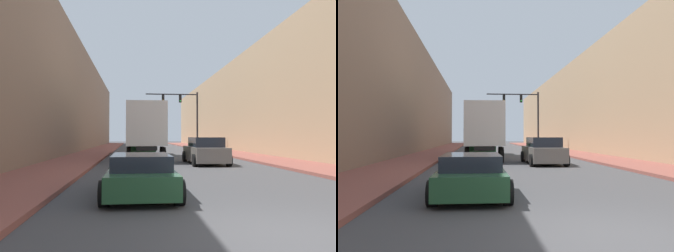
{
  "view_description": "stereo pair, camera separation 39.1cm",
  "coord_description": "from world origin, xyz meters",
  "views": [
    {
      "loc": [
        -2.78,
        -5.36,
        1.72
      ],
      "look_at": [
        -0.59,
        15.32,
        2.35
      ],
      "focal_mm": 35.0,
      "sensor_mm": 36.0,
      "label": 1
    },
    {
      "loc": [
        -2.39,
        -5.4,
        1.72
      ],
      "look_at": [
        -0.59,
        15.32,
        2.35
      ],
      "focal_mm": 35.0,
      "sensor_mm": 36.0,
      "label": 2
    }
  ],
  "objects": [
    {
      "name": "sidewalk_right",
      "position": [
        6.59,
        30.0,
        0.07
      ],
      "size": [
        3.32,
        80.0,
        0.15
      ],
      "color": "brown",
      "rests_on": "ground"
    },
    {
      "name": "suv_car",
      "position": [
        1.62,
        14.5,
        0.78
      ],
      "size": [
        2.21,
        4.9,
        1.63
      ],
      "color": "slate",
      "rests_on": "ground"
    },
    {
      "name": "sidewalk_left",
      "position": [
        -6.59,
        30.0,
        0.07
      ],
      "size": [
        3.32,
        80.0,
        0.15
      ],
      "color": "brown",
      "rests_on": "ground"
    },
    {
      "name": "ground_plane",
      "position": [
        0.0,
        0.0,
        0.0
      ],
      "size": [
        200.0,
        200.0,
        0.0
      ],
      "primitive_type": "plane",
      "color": "#424244"
    },
    {
      "name": "building_right",
      "position": [
        11.25,
        30.0,
        5.12
      ],
      "size": [
        6.0,
        80.0,
        10.23
      ],
      "color": "tan",
      "rests_on": "ground"
    },
    {
      "name": "traffic_signal_gantry",
      "position": [
        3.4,
        32.99,
        4.76
      ],
      "size": [
        6.24,
        0.35,
        6.95
      ],
      "color": "black",
      "rests_on": "ground"
    },
    {
      "name": "semi_truck",
      "position": [
        -1.97,
        20.67,
        2.21
      ],
      "size": [
        2.52,
        12.69,
        3.88
      ],
      "color": "silver",
      "rests_on": "ground"
    },
    {
      "name": "sedan_car",
      "position": [
        -2.56,
        4.31,
        0.59
      ],
      "size": [
        2.09,
        4.49,
        1.19
      ],
      "color": "#234C2D",
      "rests_on": "ground"
    },
    {
      "name": "building_left",
      "position": [
        -11.25,
        30.0,
        5.81
      ],
      "size": [
        6.0,
        80.0,
        11.63
      ],
      "color": "#846B56",
      "rests_on": "ground"
    }
  ]
}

